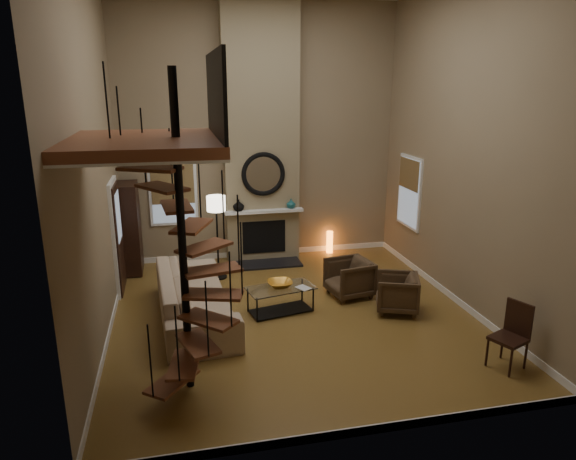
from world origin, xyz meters
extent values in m
cube|color=olive|center=(0.00, 0.00, -0.01)|extent=(6.00, 6.50, 0.01)
cube|color=#8B7859|center=(0.00, 3.25, 2.75)|extent=(6.00, 0.02, 5.50)
cube|color=#8B7859|center=(0.00, -3.25, 2.75)|extent=(6.00, 0.02, 5.50)
cube|color=#8B7859|center=(-3.00, 0.00, 2.75)|extent=(0.02, 6.50, 5.50)
cube|color=#8B7859|center=(3.00, 0.00, 2.75)|extent=(0.02, 6.50, 5.50)
cube|color=white|center=(0.00, 3.24, 0.06)|extent=(6.00, 0.02, 0.12)
cube|color=white|center=(0.00, -3.24, 0.06)|extent=(6.00, 0.02, 0.12)
cube|color=white|center=(-2.99, 0.00, 0.06)|extent=(0.02, 6.50, 0.12)
cube|color=white|center=(2.99, 0.00, 0.06)|extent=(0.02, 6.50, 0.12)
cube|color=#8B7C5A|center=(0.00, 3.06, 2.75)|extent=(1.60, 0.38, 5.50)
cube|color=black|center=(0.00, 2.57, 0.02)|extent=(1.50, 0.60, 0.04)
cube|color=black|center=(0.00, 2.86, 0.55)|extent=(0.95, 0.02, 0.72)
cube|color=white|center=(0.00, 2.78, 1.15)|extent=(1.70, 0.18, 0.06)
torus|color=black|center=(0.00, 2.84, 1.95)|extent=(0.94, 0.10, 0.94)
cylinder|color=white|center=(0.00, 2.85, 1.95)|extent=(0.80, 0.01, 0.80)
imported|color=black|center=(-0.55, 2.82, 1.30)|extent=(0.24, 0.24, 0.25)
imported|color=#19565A|center=(0.60, 2.82, 1.28)|extent=(0.20, 0.20, 0.21)
cube|color=white|center=(-1.90, 3.23, 1.60)|extent=(1.02, 0.04, 1.52)
cube|color=#8C9EB2|center=(-1.90, 3.21, 1.60)|extent=(0.90, 0.01, 1.40)
cube|color=olive|center=(-1.90, 3.19, 1.81)|extent=(0.90, 0.01, 0.98)
cube|color=white|center=(2.98, 2.00, 1.60)|extent=(0.04, 1.02, 1.52)
cube|color=#8C9EB2|center=(2.96, 2.00, 1.60)|extent=(0.01, 0.90, 1.40)
cube|color=olive|center=(2.94, 2.00, 1.98)|extent=(0.01, 0.90, 0.63)
cube|color=white|center=(-2.97, 1.80, 1.05)|extent=(0.06, 1.05, 2.16)
cube|color=black|center=(-2.94, 1.80, 1.02)|extent=(0.05, 0.90, 2.05)
cube|color=#8C9EB2|center=(-2.90, 1.80, 1.45)|extent=(0.01, 0.60, 0.90)
cube|color=brown|center=(-2.15, -1.80, 3.18)|extent=(1.70, 2.20, 0.12)
cube|color=white|center=(-2.15, -1.80, 3.10)|extent=(1.70, 2.20, 0.03)
cube|color=black|center=(-1.33, -1.80, 3.71)|extent=(0.04, 2.20, 0.94)
cylinder|color=black|center=(-1.80, -1.80, 2.01)|extent=(0.10, 0.10, 4.02)
cube|color=brown|center=(-2.02, -2.08, 0.26)|extent=(0.71, 0.78, 0.04)
cylinder|color=black|center=(-2.24, -2.37, 0.73)|extent=(0.02, 0.02, 0.94)
cube|color=brown|center=(-1.86, -2.15, 0.52)|extent=(0.46, 0.77, 0.04)
cylinder|color=black|center=(-1.93, -2.51, 0.99)|extent=(0.02, 0.02, 0.94)
cube|color=brown|center=(-1.69, -2.14, 0.78)|extent=(0.55, 0.79, 0.04)
cylinder|color=black|center=(-1.58, -2.48, 1.25)|extent=(0.02, 0.02, 0.94)
cube|color=brown|center=(-1.54, -2.05, 1.04)|extent=(0.75, 0.74, 0.04)
cylinder|color=black|center=(-1.28, -2.30, 1.51)|extent=(0.02, 0.02, 0.94)
cube|color=brown|center=(-1.45, -1.90, 1.30)|extent=(0.79, 0.53, 0.04)
cylinder|color=black|center=(-1.11, -2.00, 1.77)|extent=(0.02, 0.02, 0.94)
cube|color=brown|center=(-1.45, -1.73, 1.56)|extent=(0.77, 0.48, 0.04)
cylinder|color=black|center=(-1.10, -1.65, 2.03)|extent=(0.02, 0.02, 0.94)
cube|color=brown|center=(-1.52, -1.57, 1.82)|extent=(0.77, 0.72, 0.04)
cylinder|color=black|center=(-1.25, -1.34, 2.29)|extent=(0.02, 0.02, 0.94)
cube|color=brown|center=(-1.67, -1.47, 2.08)|extent=(0.58, 0.79, 0.04)
cylinder|color=black|center=(-1.53, -1.13, 2.55)|extent=(0.02, 0.02, 0.94)
cube|color=brown|center=(-1.84, -1.44, 2.34)|extent=(0.41, 0.75, 0.04)
cylinder|color=black|center=(-1.88, -1.08, 2.81)|extent=(0.02, 0.02, 0.94)
cube|color=brown|center=(-2.00, -1.50, 2.60)|extent=(0.68, 0.79, 0.04)
cylinder|color=black|center=(-2.20, -1.20, 3.07)|extent=(0.02, 0.02, 0.94)
cube|color=brown|center=(-2.12, -1.63, 2.86)|extent=(0.80, 0.64, 0.04)
cylinder|color=black|center=(-2.44, -1.46, 3.33)|extent=(0.02, 0.02, 0.94)
cube|color=brown|center=(-2.16, -1.80, 3.12)|extent=(0.72, 0.34, 0.04)
cylinder|color=black|center=(-2.52, -1.80, 3.59)|extent=(0.02, 0.02, 0.94)
cube|color=black|center=(-2.80, 2.77, 0.95)|extent=(0.39, 0.83, 1.86)
imported|color=tan|center=(-1.65, 0.21, 0.40)|extent=(1.30, 2.92, 0.83)
imported|color=#473321|center=(1.27, 0.59, 0.35)|extent=(0.87, 0.86, 0.69)
imported|color=#473321|center=(1.84, -0.29, 0.35)|extent=(0.91, 0.90, 0.64)
cube|color=silver|center=(-0.18, 0.17, 0.44)|extent=(1.24, 0.80, 0.02)
cube|color=black|center=(-0.18, 0.17, 0.03)|extent=(1.12, 0.68, 0.01)
cylinder|color=black|center=(-0.65, -0.16, 0.22)|extent=(0.03, 0.03, 0.42)
cylinder|color=black|center=(0.37, 0.06, 0.22)|extent=(0.03, 0.03, 0.42)
cylinder|color=black|center=(-0.74, 0.27, 0.22)|extent=(0.03, 0.03, 0.42)
cylinder|color=black|center=(0.28, 0.49, 0.22)|extent=(0.03, 0.03, 0.42)
imported|color=orange|center=(-0.18, 0.22, 0.50)|extent=(0.43, 0.43, 0.11)
imported|color=gray|center=(0.17, 0.02, 0.46)|extent=(0.28, 0.31, 0.02)
cylinder|color=black|center=(-1.08, 2.03, 0.01)|extent=(0.33, 0.33, 0.03)
cylinder|color=black|center=(-1.08, 2.03, 0.80)|extent=(0.04, 0.04, 1.43)
cylinder|color=#F2E5C6|center=(-1.08, 2.03, 1.55)|extent=(0.37, 0.37, 0.30)
cylinder|color=orange|center=(1.58, 3.09, 0.25)|extent=(0.15, 0.15, 0.52)
cube|color=black|center=(2.51, -2.30, 0.44)|extent=(0.54, 0.54, 0.05)
cube|color=black|center=(2.70, -2.22, 0.70)|extent=(0.19, 0.38, 0.49)
cylinder|color=black|center=(2.41, -2.54, 0.21)|extent=(0.04, 0.04, 0.39)
cylinder|color=black|center=(2.75, -2.40, 0.21)|extent=(0.04, 0.04, 0.39)
cylinder|color=black|center=(2.27, -2.21, 0.21)|extent=(0.04, 0.04, 0.39)
cylinder|color=black|center=(2.60, -2.06, 0.21)|extent=(0.04, 0.04, 0.39)
camera|label=1|loc=(-1.83, -7.94, 3.86)|focal=32.37mm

